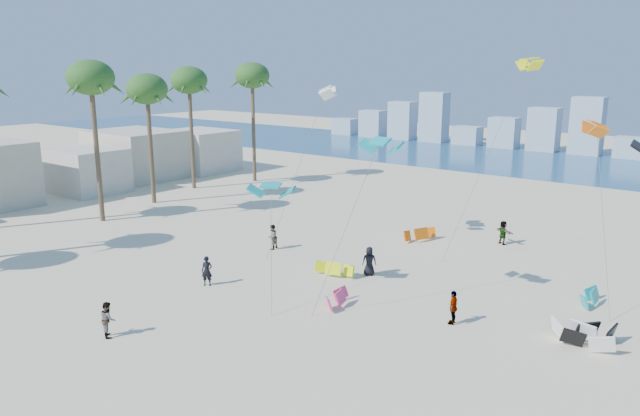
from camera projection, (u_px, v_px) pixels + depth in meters
The scene contains 10 objects.
ground at pixel (45, 363), 26.55m from camera, with size 220.00×220.00×0.00m, color beige.
ocean at pixel (553, 162), 81.94m from camera, with size 220.00×220.00×0.00m, color navy.
kitesurfer_near at pixel (207, 271), 35.77m from camera, with size 0.66×0.43×1.80m, color black.
kitesurfer_mid at pixel (108, 319), 29.06m from camera, with size 0.85×0.66×1.75m, color gray.
kitesurfers_far at pixel (474, 268), 36.38m from camera, with size 27.46×16.32×1.82m.
grounded_kites at pixel (476, 291), 33.87m from camera, with size 18.14×16.73×1.00m.
flying_kites at pixel (561, 120), 31.10m from camera, with size 33.66×23.37×13.82m.
palm_row at pixel (80, 87), 49.62m from camera, with size 9.89×44.80×13.32m.
beachfront_buildings at pixel (68, 166), 62.01m from camera, with size 11.50×43.00×6.00m.
distant_skyline at pixel (568, 132), 89.63m from camera, with size 85.00×3.00×8.40m.
Camera 1 is at (24.45, -11.72, 12.85)m, focal length 33.73 mm.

